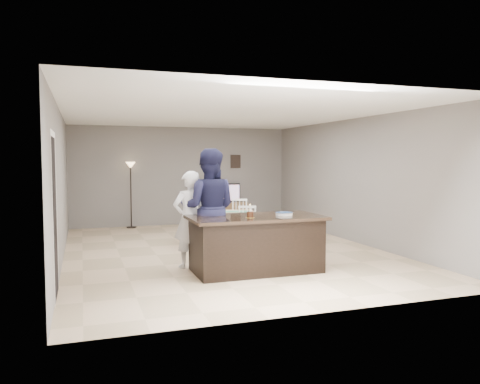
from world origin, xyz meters
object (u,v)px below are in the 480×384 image
object	(u,v)px
kitchen_island	(256,243)
television	(225,193)
floor_lamp	(131,177)
dining_table	(220,217)
woman	(190,219)
plate_stack	(284,214)
man	(209,208)
tv_console	(226,213)
birthday_cake	(250,215)

from	to	relation	value
kitchen_island	television	size ratio (longest dim) A/B	2.35
television	floor_lamp	size ratio (longest dim) A/B	0.52
dining_table	floor_lamp	xyz separation A→B (m)	(-1.55, 3.05, 0.78)
woman	plate_stack	world-z (taller)	woman
kitchen_island	television	distance (m)	5.78
man	floor_lamp	xyz separation A→B (m)	(-0.78, 5.04, 0.36)
kitchen_island	floor_lamp	size ratio (longest dim) A/B	1.23
tv_console	woman	bearing A→B (deg)	-113.52
woman	man	xyz separation A→B (m)	(0.31, -0.08, 0.19)
kitchen_island	dining_table	world-z (taller)	same
birthday_cake	plate_stack	size ratio (longest dim) A/B	0.74
tv_console	plate_stack	bearing A→B (deg)	-97.26
birthday_cake	tv_console	bearing A→B (deg)	76.66
kitchen_island	woman	world-z (taller)	woman
woman	birthday_cake	distance (m)	1.14
woman	dining_table	xyz separation A→B (m)	(1.08, 1.91, -0.24)
kitchen_island	birthday_cake	bearing A→B (deg)	-132.55
tv_console	floor_lamp	distance (m)	2.83
kitchen_island	floor_lamp	bearing A→B (deg)	104.30
plate_stack	floor_lamp	xyz separation A→B (m)	(-1.91, 5.61, 0.43)
birthday_cake	dining_table	bearing A→B (deg)	83.92
man	plate_stack	bearing A→B (deg)	173.25
plate_stack	dining_table	size ratio (longest dim) A/B	0.15
man	woman	bearing A→B (deg)	5.78
television	floor_lamp	bearing A→B (deg)	1.09
tv_console	man	size ratio (longest dim) A/B	0.60
kitchen_island	plate_stack	xyz separation A→B (m)	(0.49, -0.02, 0.47)
tv_console	birthday_cake	xyz separation A→B (m)	(-1.36, -5.75, 0.65)
kitchen_island	man	world-z (taller)	man
kitchen_island	man	distance (m)	1.00
woman	television	bearing A→B (deg)	-127.30
dining_table	kitchen_island	bearing A→B (deg)	-79.50
kitchen_island	man	bearing A→B (deg)	139.39
kitchen_island	television	bearing A→B (deg)	77.99
tv_console	kitchen_island	bearing A→B (deg)	-102.16
tv_console	woman	distance (m)	5.41
birthday_cake	floor_lamp	xyz separation A→B (m)	(-1.26, 5.77, 0.40)
plate_stack	dining_table	xyz separation A→B (m)	(-0.36, 2.56, -0.35)
television	floor_lamp	xyz separation A→B (m)	(-2.62, -0.05, 0.49)
television	birthday_cake	distance (m)	5.98
television	man	bearing A→B (deg)	70.11
birthday_cake	floor_lamp	world-z (taller)	floor_lamp
man	dining_table	bearing A→B (deg)	-90.89
woman	dining_table	distance (m)	2.20
television	dining_table	bearing A→B (deg)	70.91
tv_console	dining_table	distance (m)	3.23
kitchen_island	birthday_cake	size ratio (longest dim) A/B	10.11
woman	man	distance (m)	0.37
birthday_cake	man	bearing A→B (deg)	123.38
kitchen_island	birthday_cake	world-z (taller)	birthday_cake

